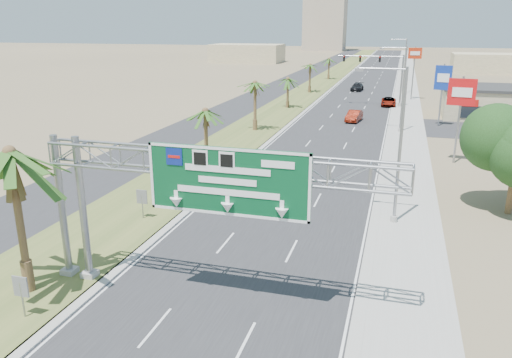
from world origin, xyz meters
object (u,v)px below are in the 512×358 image
object	(u,v)px
sign_gantry	(197,175)
pole_sign_blue	(443,80)
signal_mast	(388,75)
palm_near	(9,153)
car_mid_lane	(354,116)
store_building	(511,104)
car_left_lane	(279,165)
pole_sign_red_far	(415,58)
pole_sign_red_near	(461,97)
car_right_lane	(389,102)
car_far	(357,87)

from	to	relation	value
sign_gantry	pole_sign_blue	bearing A→B (deg)	74.40
signal_mast	pole_sign_blue	world-z (taller)	signal_mast
palm_near	car_mid_lane	xyz separation A→B (m)	(10.70, 49.51, -6.20)
store_building	car_left_lane	distance (m)	42.94
car_left_lane	pole_sign_red_far	xyz separation A→B (m)	(11.33, 49.87, 6.23)
pole_sign_red_near	store_building	bearing A→B (deg)	70.75
signal_mast	pole_sign_red_near	distance (m)	33.91
sign_gantry	car_right_lane	size ratio (longest dim) A/B	3.44
signal_mast	car_left_lane	distance (m)	42.20
palm_near	pole_sign_red_near	distance (m)	37.79
palm_near	signal_mast	size ratio (longest dim) A/B	0.81
car_left_lane	car_far	bearing A→B (deg)	85.99
car_right_lane	palm_near	bearing A→B (deg)	-104.06
store_building	car_right_lane	size ratio (longest dim) A/B	3.70
store_building	car_right_lane	world-z (taller)	store_building
car_left_lane	car_right_lane	world-z (taller)	car_left_lane
signal_mast	car_right_lane	world-z (taller)	signal_mast
store_building	pole_sign_red_near	world-z (taller)	pole_sign_red_near
car_right_lane	car_far	size ratio (longest dim) A/B	0.97
car_mid_lane	pole_sign_red_near	bearing A→B (deg)	-52.29
palm_near	store_building	xyz separation A→B (m)	(31.20, 58.00, -4.93)
sign_gantry	palm_near	xyz separation A→B (m)	(-8.14, -1.93, 0.87)
sign_gantry	signal_mast	distance (m)	62.37
car_mid_lane	signal_mast	bearing A→B (deg)	82.79
pole_sign_red_far	car_left_lane	bearing A→B (deg)	-102.80
sign_gantry	pole_sign_red_near	world-z (taller)	pole_sign_red_near
sign_gantry	car_mid_lane	size ratio (longest dim) A/B	3.75
palm_near	pole_sign_blue	size ratio (longest dim) A/B	1.07
palm_near	car_mid_lane	distance (m)	51.03
sign_gantry	pole_sign_red_near	bearing A→B (deg)	64.86
car_left_lane	pole_sign_red_near	xyz separation A→B (m)	(14.87, 8.26, 5.37)
car_mid_lane	pole_sign_red_near	xyz separation A→B (m)	(11.04, -18.61, 5.47)
car_left_lane	car_right_lane	xyz separation A→B (m)	(7.83, 41.80, -0.16)
car_far	pole_sign_red_near	xyz separation A→B (m)	(13.60, -51.54, 5.47)
palm_near	pole_sign_red_far	world-z (taller)	pole_sign_red_far
pole_sign_red_far	car_right_lane	bearing A→B (deg)	-113.44
signal_mast	pole_sign_red_near	xyz separation A→B (m)	(7.36, -33.07, 1.35)
store_building	pole_sign_red_near	bearing A→B (deg)	-109.25
signal_mast	pole_sign_red_near	size ratio (longest dim) A/B	1.29
sign_gantry	pole_sign_red_far	size ratio (longest dim) A/B	1.88
store_building	car_left_lane	size ratio (longest dim) A/B	3.68
car_mid_lane	pole_sign_red_far	world-z (taller)	pole_sign_red_far
store_building	pole_sign_red_far	bearing A→B (deg)	131.86
palm_near	pole_sign_red_near	size ratio (longest dim) A/B	1.04
sign_gantry	car_far	xyz separation A→B (m)	(0.00, 80.51, -5.33)
store_building	car_far	xyz separation A→B (m)	(-23.06, 24.44, -1.27)
sign_gantry	car_far	distance (m)	80.69
palm_near	store_building	world-z (taller)	palm_near
car_left_lane	car_mid_lane	world-z (taller)	car_left_lane
car_left_lane	car_far	distance (m)	59.81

